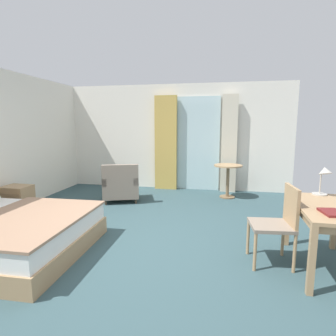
% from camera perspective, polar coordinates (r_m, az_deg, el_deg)
% --- Properties ---
extents(ground, '(6.09, 7.61, 0.10)m').
position_cam_1_polar(ground, '(3.92, -7.59, -16.24)').
color(ground, '#334C51').
extents(wall_back, '(5.69, 0.12, 2.61)m').
position_cam_1_polar(wall_back, '(7.01, 1.53, 6.40)').
color(wall_back, white).
rests_on(wall_back, ground).
extents(balcony_glass_door, '(1.10, 0.02, 2.30)m').
position_cam_1_polar(balcony_glass_door, '(6.87, 6.06, 4.99)').
color(balcony_glass_door, silver).
rests_on(balcony_glass_door, ground).
extents(curtain_panel_left, '(0.55, 0.10, 2.33)m').
position_cam_1_polar(curtain_panel_left, '(6.88, -0.45, 5.16)').
color(curtain_panel_left, tan).
rests_on(curtain_panel_left, ground).
extents(curtain_panel_right, '(0.37, 0.10, 2.33)m').
position_cam_1_polar(curtain_panel_right, '(6.74, 12.56, 4.88)').
color(curtain_panel_right, beige).
rests_on(curtain_panel_right, ground).
extents(bed, '(2.05, 1.80, 0.94)m').
position_cam_1_polar(bed, '(4.16, -31.20, -11.40)').
color(bed, tan).
rests_on(bed, ground).
extents(nightstand, '(0.45, 0.38, 0.54)m').
position_cam_1_polar(nightstand, '(5.66, -28.74, -5.94)').
color(nightstand, tan).
rests_on(nightstand, ground).
extents(writing_desk, '(0.67, 1.23, 0.73)m').
position_cam_1_polar(writing_desk, '(3.54, 30.15, -8.27)').
color(writing_desk, tan).
rests_on(writing_desk, ground).
extents(desk_chair, '(0.50, 0.49, 0.93)m').
position_cam_1_polar(desk_chair, '(3.47, 22.00, -10.04)').
color(desk_chair, gray).
rests_on(desk_chair, ground).
extents(desk_lamp, '(0.19, 0.24, 0.40)m').
position_cam_1_polar(desk_lamp, '(3.93, 29.62, -1.37)').
color(desk_lamp, '#B7B2A8').
rests_on(desk_lamp, writing_desk).
extents(closed_book, '(0.22, 0.29, 0.02)m').
position_cam_1_polar(closed_book, '(3.24, 30.92, -7.95)').
color(closed_book, maroon).
rests_on(closed_book, writing_desk).
extents(armchair_by_window, '(0.92, 0.90, 0.82)m').
position_cam_1_polar(armchair_by_window, '(5.93, -9.77, -3.67)').
color(armchair_by_window, gray).
rests_on(armchair_by_window, ground).
extents(round_cafe_table, '(0.62, 0.62, 0.74)m').
position_cam_1_polar(round_cafe_table, '(6.25, 12.33, -1.17)').
color(round_cafe_table, tan).
rests_on(round_cafe_table, ground).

